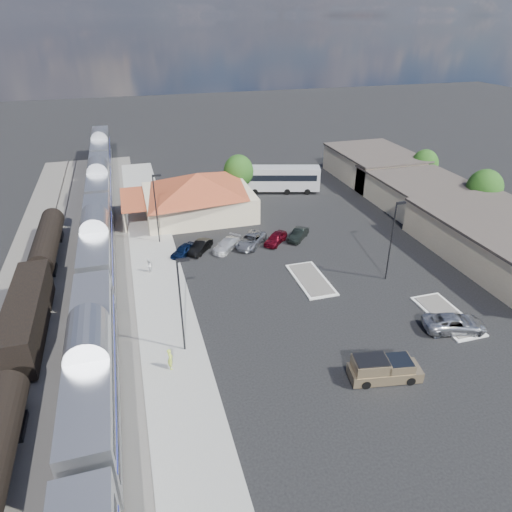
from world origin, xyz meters
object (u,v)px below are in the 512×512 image
object	(u,v)px
station_depot	(198,194)
pickup_truck	(385,369)
coach_bus	(279,178)
suv	(455,323)

from	to	relation	value
station_depot	pickup_truck	bearing A→B (deg)	-77.56
pickup_truck	coach_bus	size ratio (longest dim) A/B	0.44
suv	coach_bus	distance (m)	39.99
station_depot	coach_bus	xyz separation A→B (m)	(14.25, 5.80, -0.72)
station_depot	suv	bearing A→B (deg)	-62.47
suv	coach_bus	xyz separation A→B (m)	(-3.47, 39.81, 1.62)
suv	coach_bus	bearing A→B (deg)	20.39
station_depot	coach_bus	world-z (taller)	station_depot
pickup_truck	suv	distance (m)	10.13
suv	pickup_truck	bearing A→B (deg)	127.44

